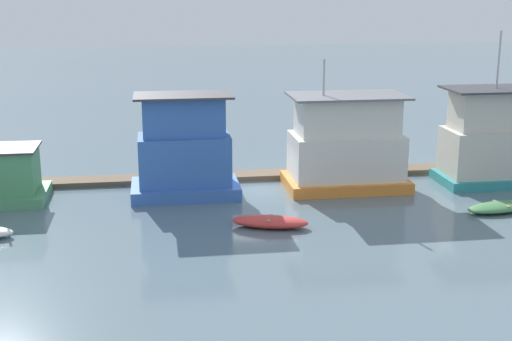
% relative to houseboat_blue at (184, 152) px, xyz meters
% --- Properties ---
extents(ground_plane, '(200.00, 200.00, 0.00)m').
position_rel_houseboat_blue_xyz_m(ground_plane, '(3.83, 0.43, -2.41)').
color(ground_plane, slate).
extents(dock_walkway, '(59.60, 1.61, 0.30)m').
position_rel_houseboat_blue_xyz_m(dock_walkway, '(3.83, 3.06, -2.26)').
color(dock_walkway, brown).
rests_on(dock_walkway, ground_plane).
extents(houseboat_blue, '(5.83, 3.59, 5.57)m').
position_rel_houseboat_blue_xyz_m(houseboat_blue, '(0.00, 0.00, 0.00)').
color(houseboat_blue, '#3866B7').
rests_on(houseboat_blue, ground_plane).
extents(houseboat_orange, '(6.79, 4.10, 7.32)m').
position_rel_houseboat_blue_xyz_m(houseboat_orange, '(9.07, 0.24, -0.01)').
color(houseboat_orange, orange).
rests_on(houseboat_orange, ground_plane).
extents(houseboat_teal, '(7.35, 3.58, 8.75)m').
position_rel_houseboat_blue_xyz_m(houseboat_teal, '(18.36, -0.04, 0.10)').
color(houseboat_teal, teal).
rests_on(houseboat_teal, ground_plane).
extents(dinghy_red, '(3.91, 2.38, 0.54)m').
position_rel_houseboat_blue_xyz_m(dinghy_red, '(3.71, -5.95, -2.15)').
color(dinghy_red, red).
rests_on(dinghy_red, ground_plane).
extents(dinghy_green, '(4.13, 2.26, 0.45)m').
position_rel_houseboat_blue_xyz_m(dinghy_green, '(15.77, -5.21, -2.19)').
color(dinghy_green, '#47844C').
rests_on(dinghy_green, ground_plane).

